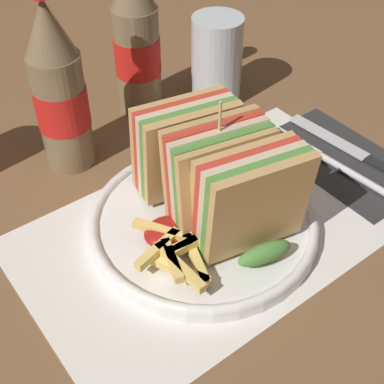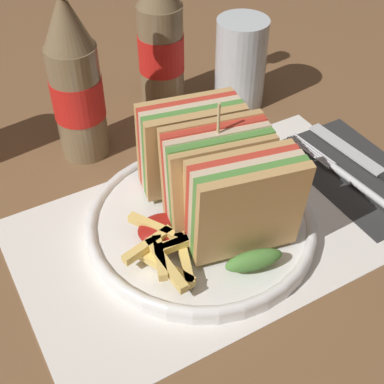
# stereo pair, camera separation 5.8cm
# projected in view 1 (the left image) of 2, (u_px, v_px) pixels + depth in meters

# --- Properties ---
(ground_plane) EXTENTS (4.00, 4.00, 0.00)m
(ground_plane) POSITION_uv_depth(u_px,v_px,m) (213.00, 245.00, 0.58)
(ground_plane) COLOR brown
(placemat) EXTENTS (0.44, 0.26, 0.00)m
(placemat) POSITION_uv_depth(u_px,v_px,m) (218.00, 225.00, 0.60)
(placemat) COLOR silver
(placemat) RESTS_ON ground_plane
(plate_main) EXTENTS (0.25, 0.25, 0.02)m
(plate_main) POSITION_uv_depth(u_px,v_px,m) (203.00, 222.00, 0.59)
(plate_main) COLOR white
(plate_main) RESTS_ON ground_plane
(club_sandwich) EXTENTS (0.12, 0.20, 0.14)m
(club_sandwich) POSITION_uv_depth(u_px,v_px,m) (217.00, 175.00, 0.55)
(club_sandwich) COLOR tan
(club_sandwich) RESTS_ON plate_main
(fries_pile) EXTENTS (0.11, 0.11, 0.02)m
(fries_pile) POSITION_uv_depth(u_px,v_px,m) (182.00, 245.00, 0.54)
(fries_pile) COLOR #E5C166
(fries_pile) RESTS_ON plate_main
(ketchup_blob) EXTENTS (0.05, 0.04, 0.02)m
(ketchup_blob) POSITION_uv_depth(u_px,v_px,m) (166.00, 232.00, 0.55)
(ketchup_blob) COLOR maroon
(ketchup_blob) RESTS_ON plate_main
(napkin) EXTENTS (0.12, 0.20, 0.00)m
(napkin) POSITION_uv_depth(u_px,v_px,m) (342.00, 159.00, 0.69)
(napkin) COLOR #2D2D2D
(napkin) RESTS_ON ground_plane
(fork) EXTENTS (0.03, 0.19, 0.01)m
(fork) POSITION_uv_depth(u_px,v_px,m) (343.00, 169.00, 0.66)
(fork) COLOR silver
(fork) RESTS_ON napkin
(knife) EXTENTS (0.03, 0.20, 0.00)m
(knife) POSITION_uv_depth(u_px,v_px,m) (355.00, 151.00, 0.69)
(knife) COLOR black
(knife) RESTS_ON napkin
(coke_bottle_near) EXTENTS (0.06, 0.06, 0.24)m
(coke_bottle_near) POSITION_uv_depth(u_px,v_px,m) (59.00, 91.00, 0.62)
(coke_bottle_near) COLOR #7A6647
(coke_bottle_near) RESTS_ON ground_plane
(coke_bottle_far) EXTENTS (0.06, 0.06, 0.24)m
(coke_bottle_far) POSITION_uv_depth(u_px,v_px,m) (136.00, 41.00, 0.71)
(coke_bottle_far) COLOR #7A6647
(coke_bottle_far) RESTS_ON ground_plane
(glass_near) EXTENTS (0.07, 0.07, 0.13)m
(glass_near) POSITION_uv_depth(u_px,v_px,m) (216.00, 66.00, 0.76)
(glass_near) COLOR silver
(glass_near) RESTS_ON ground_plane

